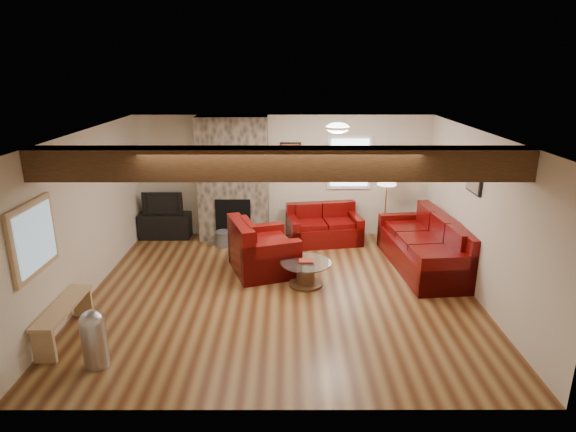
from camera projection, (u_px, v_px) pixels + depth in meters
name	position (u px, v px, depth m)	size (l,w,h in m)	color
room	(282.00, 217.00, 7.26)	(8.00, 8.00, 8.00)	#522B15
oak_beam	(280.00, 163.00, 5.75)	(6.00, 0.36, 0.38)	#372110
chimney_breast	(233.00, 181.00, 9.65)	(1.40, 0.67, 2.50)	#3B352D
back_window	(350.00, 162.00, 9.76)	(0.90, 0.08, 1.10)	white
hatch_window	(34.00, 238.00, 5.77)	(0.08, 1.00, 0.90)	tan
ceiling_dome	(338.00, 130.00, 7.77)	(0.40, 0.40, 0.18)	white
artwork_back	(291.00, 155.00, 9.71)	(0.42, 0.06, 0.52)	black
artwork_right	(474.00, 180.00, 7.40)	(0.06, 0.55, 0.42)	black
sofa_three	(424.00, 243.00, 8.43)	(2.36, 0.99, 0.91)	#420504
loveseat	(324.00, 225.00, 9.65)	(1.43, 0.82, 0.76)	#420504
armchair_red	(264.00, 246.00, 8.29)	(1.15, 1.01, 0.93)	#420504
coffee_table	(306.00, 273.00, 7.81)	(0.83, 0.83, 0.43)	#402614
tv_cabinet	(165.00, 226.00, 9.97)	(1.04, 0.42, 0.52)	black
television	(163.00, 203.00, 9.82)	(0.82, 0.11, 0.47)	black
floor_lamp	(387.00, 182.00, 9.43)	(0.37, 0.37, 1.45)	tan
pine_bench	(65.00, 321.00, 6.29)	(0.29, 1.24, 0.47)	tan
pedal_bin	(94.00, 338.00, 5.65)	(0.29, 0.29, 0.73)	#B3B2B8
coal_bucket	(223.00, 238.00, 9.53)	(0.33, 0.33, 0.31)	slate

